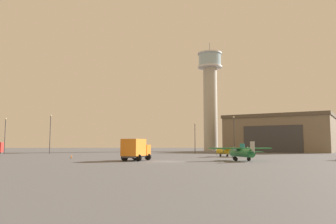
# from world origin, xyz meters

# --- Properties ---
(ground_plane) EXTENTS (400.00, 400.00, 0.00)m
(ground_plane) POSITION_xyz_m (0.00, 0.00, 0.00)
(ground_plane) COLOR #545456
(control_tower) EXTENTS (9.12, 9.12, 40.96)m
(control_tower) POSITION_xyz_m (19.95, 76.72, 21.84)
(control_tower) COLOR #B2AD9E
(control_tower) RESTS_ON ground_plane
(hangar) EXTENTS (39.31, 36.80, 11.68)m
(hangar) POSITION_xyz_m (39.73, 59.76, 5.86)
(hangar) COLOR #7A6B56
(hangar) RESTS_ON ground_plane
(airplane_green) EXTENTS (9.53, 7.45, 2.81)m
(airplane_green) POSITION_xyz_m (10.82, 0.82, 1.31)
(airplane_green) COLOR #287A42
(airplane_green) RESTS_ON ground_plane
(airplane_yellow) EXTENTS (7.14, 6.91, 2.56)m
(airplane_yellow) POSITION_xyz_m (12.98, 17.65, 1.20)
(airplane_yellow) COLOR gold
(airplane_yellow) RESTS_ON ground_plane
(truck_box_orange) EXTENTS (4.39, 6.31, 3.18)m
(truck_box_orange) POSITION_xyz_m (-4.66, 2.18, 1.72)
(truck_box_orange) COLOR #38383D
(truck_box_orange) RESTS_ON ground_plane
(light_post_west) EXTENTS (0.44, 0.44, 9.31)m
(light_post_west) POSITION_xyz_m (-40.30, 42.40, 5.50)
(light_post_west) COLOR #38383D
(light_post_west) RESTS_ON ground_plane
(light_post_east) EXTENTS (0.44, 0.44, 10.26)m
(light_post_east) POSITION_xyz_m (-28.76, 42.48, 5.99)
(light_post_east) COLOR #38383D
(light_post_east) RESTS_ON ground_plane
(light_post_north) EXTENTS (0.44, 0.44, 8.51)m
(light_post_north) POSITION_xyz_m (10.19, 47.61, 5.08)
(light_post_north) COLOR #38383D
(light_post_north) RESTS_ON ground_plane
(light_post_centre) EXTENTS (0.44, 0.44, 10.08)m
(light_post_centre) POSITION_xyz_m (20.31, 43.12, 5.90)
(light_post_centre) COLOR #38383D
(light_post_centre) RESTS_ON ground_plane
(traffic_cone_near_left) EXTENTS (0.36, 0.36, 0.65)m
(traffic_cone_near_left) POSITION_xyz_m (-16.21, 12.09, 0.32)
(traffic_cone_near_left) COLOR black
(traffic_cone_near_left) RESTS_ON ground_plane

